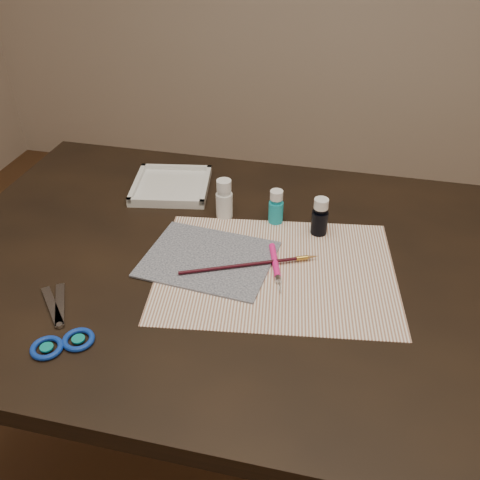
% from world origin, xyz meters
% --- Properties ---
extents(ground, '(3.50, 3.50, 0.02)m').
position_xyz_m(ground, '(0.00, 0.00, -0.01)').
color(ground, '#422614').
rests_on(ground, ground).
extents(table, '(1.30, 0.90, 0.75)m').
position_xyz_m(table, '(0.00, 0.00, 0.38)').
color(table, black).
rests_on(table, ground).
extents(paper, '(0.53, 0.43, 0.00)m').
position_xyz_m(paper, '(0.08, -0.02, 0.75)').
color(paper, white).
rests_on(paper, table).
extents(canvas, '(0.28, 0.23, 0.00)m').
position_xyz_m(canvas, '(-0.06, -0.02, 0.75)').
color(canvas, black).
rests_on(canvas, paper).
extents(paint_bottle_white, '(0.05, 0.05, 0.09)m').
position_xyz_m(paint_bottle_white, '(-0.07, 0.16, 0.80)').
color(paint_bottle_white, white).
rests_on(paint_bottle_white, table).
extents(paint_bottle_cyan, '(0.04, 0.04, 0.08)m').
position_xyz_m(paint_bottle_cyan, '(0.05, 0.16, 0.79)').
color(paint_bottle_cyan, '#17A2B6').
rests_on(paint_bottle_cyan, table).
extents(paint_bottle_navy, '(0.04, 0.04, 0.09)m').
position_xyz_m(paint_bottle_navy, '(0.15, 0.14, 0.79)').
color(paint_bottle_navy, black).
rests_on(paint_bottle_navy, table).
extents(paintbrush, '(0.27, 0.13, 0.01)m').
position_xyz_m(paintbrush, '(0.03, -0.02, 0.76)').
color(paintbrush, black).
rests_on(paintbrush, canvas).
extents(craft_knife, '(0.06, 0.15, 0.01)m').
position_xyz_m(craft_knife, '(0.08, -0.02, 0.76)').
color(craft_knife, '#FF1D8A').
rests_on(craft_knife, paper).
extents(scissors, '(0.23, 0.23, 0.01)m').
position_xyz_m(scissors, '(-0.28, -0.26, 0.76)').
color(scissors, silver).
rests_on(scissors, table).
extents(palette_tray, '(0.22, 0.22, 0.02)m').
position_xyz_m(palette_tray, '(-0.24, 0.25, 0.76)').
color(palette_tray, white).
rests_on(palette_tray, table).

